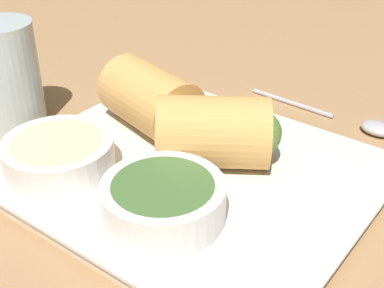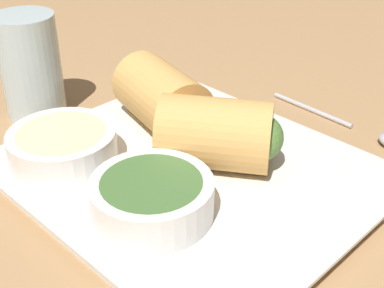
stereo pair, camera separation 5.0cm
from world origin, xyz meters
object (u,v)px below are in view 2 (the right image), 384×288
Objects in this scene: spoon at (379,135)px; drinking_glass at (29,67)px; serving_plate at (192,176)px; dipping_bowl_near at (152,197)px; dipping_bowl_far at (63,146)px.

drinking_glass is at bearing 35.91° from spoon.
dipping_bowl_near is (-2.21, 6.36, 2.34)cm from serving_plate.
dipping_bowl_near reaches higher than spoon.
spoon is at bearing -113.47° from serving_plate.
drinking_glass reaches higher than spoon.
dipping_bowl_near is 0.86× the size of drinking_glass.
dipping_bowl_near reaches higher than serving_plate.
dipping_bowl_near is 10.65cm from dipping_bowl_far.
drinking_glass is at bearing -9.40° from dipping_bowl_near.
drinking_glass is at bearing 7.24° from serving_plate.
dipping_bowl_far is at bearing 160.25° from drinking_glass.
drinking_glass is (22.71, -3.76, 2.21)cm from dipping_bowl_near.
serving_plate is 3.23× the size of dipping_bowl_near.
dipping_bowl_far is at bearing 56.89° from spoon.
dipping_bowl_far is (10.63, 0.58, 0.00)cm from dipping_bowl_near.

